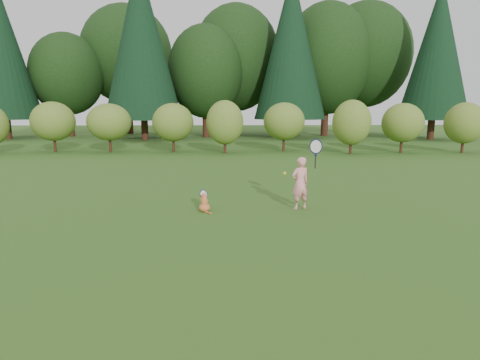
{
  "coord_description": "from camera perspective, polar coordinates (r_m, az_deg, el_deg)",
  "views": [
    {
      "loc": [
        -0.11,
        -8.06,
        2.27
      ],
      "look_at": [
        0.2,
        0.8,
        0.7
      ],
      "focal_mm": 30.0,
      "sensor_mm": 36.0,
      "label": 1
    }
  ],
  "objects": [
    {
      "name": "tennis_ball",
      "position": [
        8.83,
        6.36,
        0.95
      ],
      "size": [
        0.08,
        0.08,
        0.08
      ],
      "color": "gold",
      "rests_on": "ground"
    },
    {
      "name": "shrub_row",
      "position": [
        21.08,
        -1.74,
        7.68
      ],
      "size": [
        28.0,
        3.0,
        2.8
      ],
      "primitive_type": null,
      "color": "#596D21",
      "rests_on": "ground"
    },
    {
      "name": "child",
      "position": [
        9.24,
        8.63,
        -0.28
      ],
      "size": [
        0.71,
        0.46,
        1.81
      ],
      "rotation": [
        0.0,
        0.0,
        3.52
      ],
      "color": "pink",
      "rests_on": "ground"
    },
    {
      "name": "woodland_backdrop",
      "position": [
        31.5,
        -1.91,
        19.61
      ],
      "size": [
        48.0,
        10.0,
        15.0
      ],
      "primitive_type": null,
      "color": "black",
      "rests_on": "ground"
    },
    {
      "name": "ground",
      "position": [
        8.37,
        -1.18,
        -5.69
      ],
      "size": [
        100.0,
        100.0,
        0.0
      ],
      "primitive_type": "plane",
      "color": "#245016",
      "rests_on": "ground"
    },
    {
      "name": "cat",
      "position": [
        9.05,
        -5.09,
        -3.09
      ],
      "size": [
        0.36,
        0.65,
        0.57
      ],
      "rotation": [
        0.0,
        0.0,
        0.19
      ],
      "color": "#BA4C23",
      "rests_on": "ground"
    }
  ]
}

